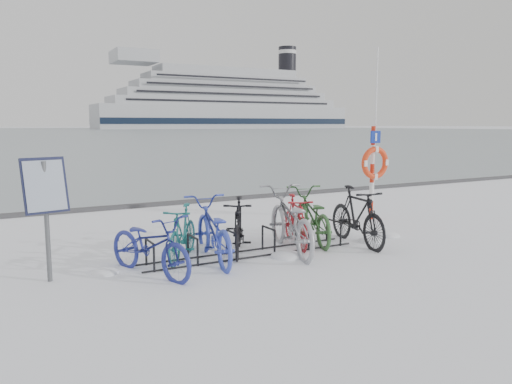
{
  "coord_description": "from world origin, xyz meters",
  "views": [
    {
      "loc": [
        -3.95,
        -7.57,
        2.28
      ],
      "look_at": [
        0.43,
        0.6,
        1.01
      ],
      "focal_mm": 35.0,
      "sensor_mm": 36.0,
      "label": 1
    }
  ],
  "objects_px": {
    "info_board": "(45,193)",
    "cruise_ferry": "(226,105)",
    "bike_rack": "(251,245)",
    "lifebuoy_station": "(374,163)"
  },
  "relations": [
    {
      "from": "bike_rack",
      "to": "lifebuoy_station",
      "type": "bearing_deg",
      "value": 20.06
    },
    {
      "from": "info_board",
      "to": "cruise_ferry",
      "type": "bearing_deg",
      "value": 51.9
    },
    {
      "from": "bike_rack",
      "to": "cruise_ferry",
      "type": "xyz_separation_m",
      "value": [
        100.11,
        218.12,
        11.19
      ]
    },
    {
      "from": "bike_rack",
      "to": "info_board",
      "type": "relative_size",
      "value": 2.21
    },
    {
      "from": "lifebuoy_station",
      "to": "cruise_ferry",
      "type": "height_order",
      "value": "cruise_ferry"
    },
    {
      "from": "info_board",
      "to": "lifebuoy_station",
      "type": "height_order",
      "value": "lifebuoy_station"
    },
    {
      "from": "info_board",
      "to": "lifebuoy_station",
      "type": "relative_size",
      "value": 0.45
    },
    {
      "from": "bike_rack",
      "to": "lifebuoy_station",
      "type": "distance_m",
      "value": 4.51
    },
    {
      "from": "bike_rack",
      "to": "info_board",
      "type": "height_order",
      "value": "info_board"
    },
    {
      "from": "info_board",
      "to": "cruise_ferry",
      "type": "height_order",
      "value": "cruise_ferry"
    }
  ]
}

